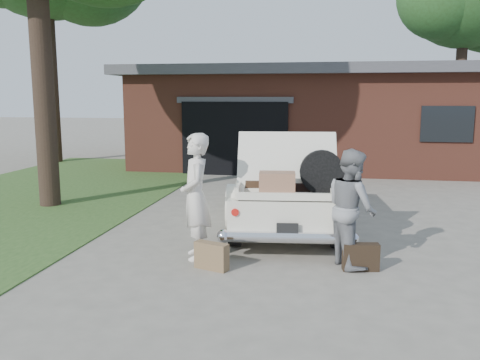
# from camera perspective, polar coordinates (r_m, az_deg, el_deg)

# --- Properties ---
(ground) EXTENTS (90.00, 90.00, 0.00)m
(ground) POSITION_cam_1_polar(r_m,az_deg,el_deg) (7.45, -0.83, -9.13)
(ground) COLOR gray
(ground) RESTS_ON ground
(grass_strip) EXTENTS (6.00, 16.00, 0.02)m
(grass_strip) POSITION_cam_1_polar(r_m,az_deg,el_deg) (12.30, -23.95, -2.46)
(grass_strip) COLOR #2D4C1E
(grass_strip) RESTS_ON ground
(house) EXTENTS (12.80, 7.80, 3.30)m
(house) POSITION_cam_1_polar(r_m,az_deg,el_deg) (18.42, 9.11, 7.14)
(house) COLOR brown
(house) RESTS_ON ground
(sedan) EXTENTS (2.32, 4.89, 1.80)m
(sedan) POSITION_cam_1_polar(r_m,az_deg,el_deg) (9.51, 5.07, -0.76)
(sedan) COLOR silver
(sedan) RESTS_ON ground
(woman_left) EXTENTS (0.65, 0.79, 1.85)m
(woman_left) POSITION_cam_1_polar(r_m,az_deg,el_deg) (7.42, -5.00, -1.86)
(woman_left) COLOR silver
(woman_left) RESTS_ON ground
(woman_right) EXTENTS (0.90, 0.99, 1.66)m
(woman_right) POSITION_cam_1_polar(r_m,az_deg,el_deg) (7.26, 12.41, -3.07)
(woman_right) COLOR gray
(woman_right) RESTS_ON ground
(suitcase_left) EXTENTS (0.51, 0.31, 0.38)m
(suitcase_left) POSITION_cam_1_polar(r_m,az_deg,el_deg) (7.09, -3.22, -8.51)
(suitcase_left) COLOR brown
(suitcase_left) RESTS_ON ground
(suitcase_right) EXTENTS (0.51, 0.23, 0.38)m
(suitcase_right) POSITION_cam_1_polar(r_m,az_deg,el_deg) (7.22, 13.41, -8.41)
(suitcase_right) COLOR black
(suitcase_right) RESTS_ON ground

